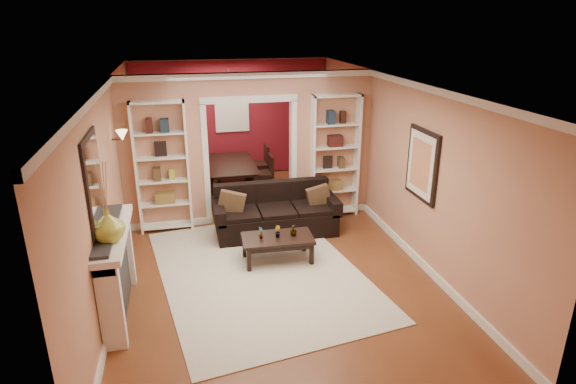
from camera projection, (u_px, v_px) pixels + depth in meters
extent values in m
plane|color=brown|center=(263.00, 245.00, 8.03)|extent=(8.00, 8.00, 0.00)
plane|color=white|center=(260.00, 81.00, 7.10)|extent=(8.00, 8.00, 0.00)
plane|color=tan|center=(232.00, 119.00, 11.23)|extent=(8.00, 0.00, 8.00)
plane|color=tan|center=(347.00, 310.00, 3.90)|extent=(8.00, 0.00, 8.00)
plane|color=tan|center=(111.00, 178.00, 7.09)|extent=(0.00, 8.00, 8.00)
plane|color=tan|center=(394.00, 159.00, 8.04)|extent=(0.00, 8.00, 8.00)
cube|color=tan|center=(250.00, 149.00, 8.66)|extent=(4.50, 0.15, 2.70)
cube|color=maroon|center=(232.00, 120.00, 11.21)|extent=(4.44, 0.04, 2.64)
cube|color=#8CA5CC|center=(232.00, 111.00, 11.09)|extent=(0.78, 0.03, 0.98)
cube|color=beige|center=(260.00, 272.00, 7.17)|extent=(3.35, 4.28, 0.01)
cube|color=black|center=(276.00, 210.00, 8.36)|extent=(2.16, 0.93, 0.84)
cube|color=brown|center=(232.00, 203.00, 8.11)|extent=(0.45, 0.23, 0.43)
cube|color=brown|center=(319.00, 197.00, 8.44)|extent=(0.40, 0.14, 0.39)
cube|color=black|center=(278.00, 249.00, 7.44)|extent=(1.11, 0.63, 0.41)
imported|color=#336626|center=(261.00, 233.00, 7.28)|extent=(0.11, 0.12, 0.19)
imported|color=#336626|center=(277.00, 232.00, 7.34)|extent=(0.10, 0.11, 0.18)
imported|color=#336626|center=(294.00, 230.00, 7.39)|extent=(0.15, 0.15, 0.19)
cube|color=white|center=(162.00, 168.00, 8.25)|extent=(0.90, 0.30, 2.30)
cube|color=white|center=(335.00, 157.00, 8.90)|extent=(0.90, 0.30, 2.30)
cube|color=white|center=(119.00, 272.00, 6.02)|extent=(0.32, 1.70, 1.16)
imported|color=#9DA836|center=(108.00, 225.00, 5.46)|extent=(0.49, 0.49, 0.39)
cube|color=silver|center=(93.00, 181.00, 5.57)|extent=(0.03, 0.95, 1.10)
cube|color=#FFE0A5|center=(118.00, 137.00, 7.45)|extent=(0.18, 0.18, 0.22)
cube|color=black|center=(422.00, 165.00, 7.04)|extent=(0.04, 0.85, 1.05)
imported|color=black|center=(233.00, 177.00, 10.45)|extent=(1.79, 1.00, 0.63)
cube|color=black|center=(208.00, 176.00, 10.00)|extent=(0.59, 0.59, 0.95)
cube|color=black|center=(260.00, 174.00, 10.25)|extent=(0.43, 0.43, 0.87)
cube|color=black|center=(206.00, 172.00, 10.58)|extent=(0.46, 0.46, 0.76)
cube|color=black|center=(256.00, 165.00, 10.78)|extent=(0.48, 0.48, 0.93)
cube|color=#3A211A|center=(238.00, 99.00, 9.81)|extent=(0.50, 0.50, 0.30)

